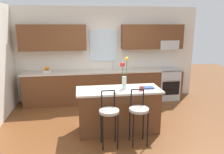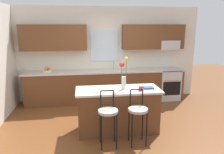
{
  "view_description": "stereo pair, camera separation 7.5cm",
  "coord_description": "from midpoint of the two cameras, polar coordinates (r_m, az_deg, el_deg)",
  "views": [
    {
      "loc": [
        -0.73,
        -4.36,
        2.2
      ],
      "look_at": [
        0.03,
        0.55,
        1.0
      ],
      "focal_mm": 35.02,
      "sensor_mm": 36.0,
      "label": 1
    },
    {
      "loc": [
        -0.65,
        -4.37,
        2.2
      ],
      "look_at": [
        0.03,
        0.55,
        1.0
      ],
      "focal_mm": 35.02,
      "sensor_mm": 36.0,
      "label": 2
    }
  ],
  "objects": [
    {
      "name": "ground_plane",
      "position": [
        4.93,
        1.03,
        -12.89
      ],
      "size": [
        14.0,
        14.0,
        0.0
      ],
      "primitive_type": "plane",
      "color": "brown"
    },
    {
      "name": "back_wall_assembly",
      "position": [
        6.42,
        -1.33,
        7.44
      ],
      "size": [
        5.6,
        0.5,
        2.7
      ],
      "color": "silver",
      "rests_on": "ground"
    },
    {
      "name": "counter_run",
      "position": [
        6.34,
        -1.29,
        -2.29
      ],
      "size": [
        4.56,
        0.64,
        0.92
      ],
      "color": "brown",
      "rests_on": "ground"
    },
    {
      "name": "sink_faucet",
      "position": [
        6.38,
        0.74,
        3.29
      ],
      "size": [
        0.02,
        0.13,
        0.23
      ],
      "color": "#B7BABC",
      "rests_on": "counter_run"
    },
    {
      "name": "oven_range",
      "position": [
        6.79,
        14.69,
        -1.73
      ],
      "size": [
        0.6,
        0.64,
        0.92
      ],
      "color": "#B7BABC",
      "rests_on": "ground"
    },
    {
      "name": "kitchen_island",
      "position": [
        4.59,
        2.05,
        -8.64
      ],
      "size": [
        1.71,
        0.69,
        0.92
      ],
      "color": "brown",
      "rests_on": "ground"
    },
    {
      "name": "bar_stool_near",
      "position": [
        3.98,
        -0.5,
        -9.56
      ],
      "size": [
        0.36,
        0.36,
        1.04
      ],
      "color": "black",
      "rests_on": "ground"
    },
    {
      "name": "bar_stool_middle",
      "position": [
        4.08,
        7.28,
        -9.07
      ],
      "size": [
        0.36,
        0.36,
        1.04
      ],
      "color": "black",
      "rests_on": "ground"
    },
    {
      "name": "flower_vase",
      "position": [
        4.37,
        3.48,
        0.61
      ],
      "size": [
        0.18,
        0.1,
        0.66
      ],
      "color": "silver",
      "rests_on": "kitchen_island"
    },
    {
      "name": "mug_ceramic",
      "position": [
        4.36,
        7.99,
        -3.01
      ],
      "size": [
        0.08,
        0.08,
        0.09
      ],
      "primitive_type": "cylinder",
      "color": "#A52D28",
      "rests_on": "kitchen_island"
    },
    {
      "name": "cookbook",
      "position": [
        4.54,
        9.93,
        -2.78
      ],
      "size": [
        0.2,
        0.15,
        0.03
      ],
      "primitive_type": "cube",
      "color": "navy",
      "rests_on": "kitchen_island"
    },
    {
      "name": "fruit_bowl_oranges",
      "position": [
        6.26,
        -16.19,
        1.73
      ],
      "size": [
        0.24,
        0.24,
        0.16
      ],
      "color": "silver",
      "rests_on": "counter_run"
    }
  ]
}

